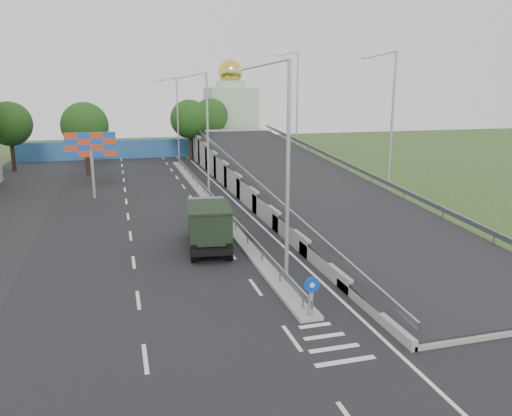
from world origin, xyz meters
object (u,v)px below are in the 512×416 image
object	(u,v)px
lamp_post_near	(284,162)
billboard	(91,148)
church	(231,113)
dump_truck	(209,223)
sign_bollard	(311,297)
lamp_post_far	(176,115)
lamp_post_mid	(205,128)

from	to	relation	value
lamp_post_near	billboard	size ratio (longest dim) A/B	1.83
lamp_post_near	church	size ratio (longest dim) A/B	0.73
billboard	dump_truck	size ratio (longest dim) A/B	0.88
sign_bollard	lamp_post_far	world-z (taller)	lamp_post_far
sign_bollard	lamp_post_near	xyz separation A→B (m)	(0.11, 3.83, 4.77)
lamp_post_near	lamp_post_far	bearing A→B (deg)	90.00
sign_bollard	billboard	size ratio (longest dim) A/B	0.30
church	dump_truck	distance (m)	49.19
lamp_post_near	church	bearing A→B (deg)	79.62
billboard	lamp_post_mid	bearing A→B (deg)	-12.38
lamp_post_near	lamp_post_far	xyz separation A→B (m)	(0.00, 40.00, 0.00)
lamp_post_mid	lamp_post_far	xyz separation A→B (m)	(0.00, 20.00, 0.00)
sign_bollard	church	distance (m)	58.84
sign_bollard	lamp_post_near	distance (m)	6.12
lamp_post_mid	lamp_post_near	bearing A→B (deg)	-90.00
sign_bollard	lamp_post_mid	bearing A→B (deg)	89.74
sign_bollard	dump_truck	xyz separation A→B (m)	(-2.18, 10.32, 0.44)
sign_bollard	lamp_post_mid	size ratio (longest dim) A/B	0.17
church	billboard	world-z (taller)	church
dump_truck	church	bearing A→B (deg)	82.49
sign_bollard	billboard	xyz separation A→B (m)	(-9.00, 25.83, 3.15)
lamp_post_near	billboard	world-z (taller)	lamp_post_near
lamp_post_near	lamp_post_far	world-z (taller)	same
billboard	sign_bollard	bearing A→B (deg)	-70.79
lamp_post_near	billboard	bearing A→B (deg)	112.49
lamp_post_far	sign_bollard	bearing A→B (deg)	-90.14
dump_truck	billboard	bearing A→B (deg)	120.61
lamp_post_far	church	bearing A→B (deg)	54.76
sign_bollard	church	bearing A→B (deg)	80.19
lamp_post_far	lamp_post_near	bearing A→B (deg)	-90.00
lamp_post_near	dump_truck	distance (m)	8.14
church	dump_truck	size ratio (longest dim) A/B	2.21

